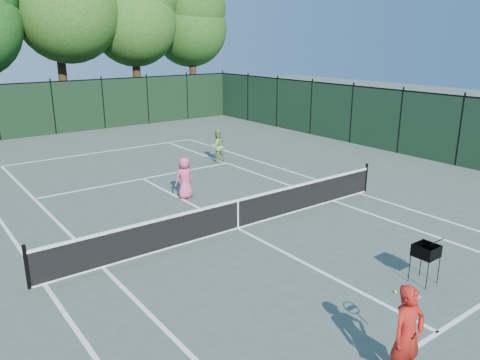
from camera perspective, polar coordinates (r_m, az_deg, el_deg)
ground at (r=13.86m, az=-0.28°, el=-5.91°), size 90.00×90.00×0.00m
sideline_doubles_left at (r=11.77m, az=-22.74°, el=-11.63°), size 0.10×23.77×0.01m
sideline_doubles_right at (r=17.48m, az=14.32°, el=-1.57°), size 0.10×23.77×0.01m
sideline_singles_left at (r=12.09m, az=-16.40°, el=-10.17°), size 0.10×23.77×0.01m
sideline_singles_right at (r=16.48m, az=11.30°, el=-2.48°), size 0.10×23.77×0.01m
baseline_far at (r=24.03m, az=-17.44°, el=3.14°), size 10.97×0.10×0.01m
service_line_near at (r=10.07m, az=23.01°, el=-16.74°), size 8.23×0.10×0.01m
service_line_far at (r=19.09m, az=-11.80°, el=0.15°), size 8.23×0.10×0.01m
center_service_line at (r=13.85m, az=-0.28°, el=-5.90°), size 0.10×12.80×0.01m
tennis_net at (r=13.68m, az=-0.28°, el=-4.07°), size 11.69×0.09×1.06m
fence_far at (r=29.53m, az=-21.80°, el=8.09°), size 24.00×0.05×3.00m
fence_right at (r=22.47m, az=25.23°, el=5.31°), size 0.05×36.00×3.00m
tree_5 at (r=37.93m, az=-5.99°, el=20.24°), size 5.80×5.80×12.23m
coach at (r=8.21m, az=19.72°, el=-17.42°), size 0.98×0.58×1.72m
player_pink at (r=16.33m, az=-6.75°, el=0.25°), size 0.74×0.50×1.47m
player_green at (r=21.07m, az=-2.80°, el=4.17°), size 0.79×0.64×1.51m
ball_hopper at (r=11.41m, az=21.74°, el=-8.04°), size 0.50×0.50×0.94m
loose_ball_midcourt at (r=11.09m, az=18.42°, el=-12.78°), size 0.07×0.07×0.07m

